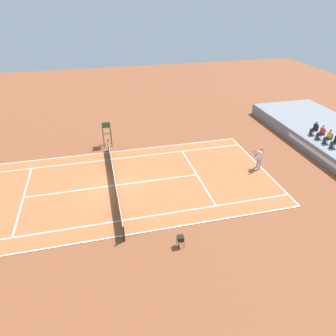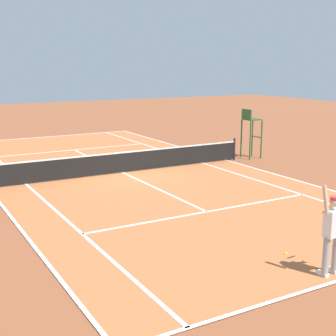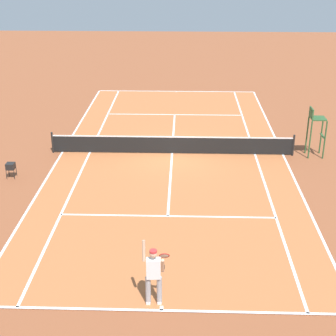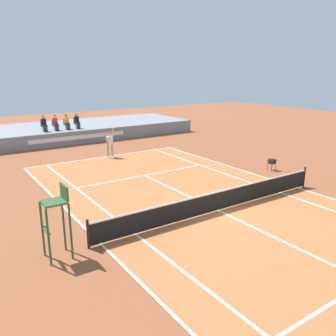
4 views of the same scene
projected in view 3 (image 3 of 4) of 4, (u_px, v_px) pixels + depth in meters
The scene contains 7 objects.
ground_plane at pixel (172, 154), 25.24m from camera, with size 80.00×80.00×0.00m, color brown.
court at pixel (172, 154), 25.23m from camera, with size 11.08×23.88×0.03m.
net at pixel (172, 144), 25.03m from camera, with size 11.98×0.10×1.07m.
tennis_player at pixel (154, 275), 14.25m from camera, with size 0.76×0.65×2.08m.
tennis_ball at pixel (156, 275), 15.87m from camera, with size 0.07×0.07×0.07m, color #D1E533.
umpire_chair at pixel (316, 126), 24.41m from camera, with size 0.77×0.77×2.44m.
ball_hopper at pixel (11, 166), 22.42m from camera, with size 0.36×0.36×0.70m.
Camera 3 is at (-0.56, 23.41, 9.43)m, focal length 54.36 mm.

